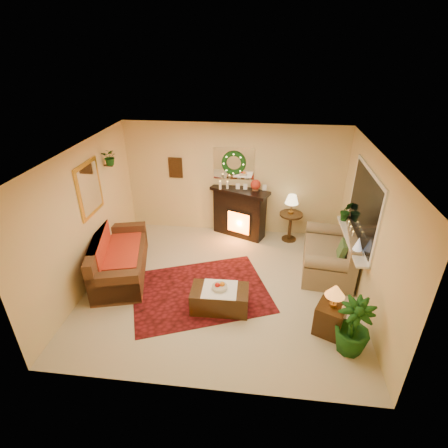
# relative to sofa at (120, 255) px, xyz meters

# --- Properties ---
(floor) EXTENTS (5.00, 5.00, 0.00)m
(floor) POSITION_rel_sofa_xyz_m (2.04, -0.18, -0.43)
(floor) COLOR beige
(floor) RESTS_ON ground
(ceiling) EXTENTS (5.00, 5.00, 0.00)m
(ceiling) POSITION_rel_sofa_xyz_m (2.04, -0.18, 2.17)
(ceiling) COLOR white
(ceiling) RESTS_ON ground
(wall_back) EXTENTS (5.00, 5.00, 0.00)m
(wall_back) POSITION_rel_sofa_xyz_m (2.04, 2.07, 0.87)
(wall_back) COLOR #EFD88C
(wall_back) RESTS_ON ground
(wall_front) EXTENTS (5.00, 5.00, 0.00)m
(wall_front) POSITION_rel_sofa_xyz_m (2.04, -2.43, 0.87)
(wall_front) COLOR #EFD88C
(wall_front) RESTS_ON ground
(wall_left) EXTENTS (4.50, 4.50, 0.00)m
(wall_left) POSITION_rel_sofa_xyz_m (-0.46, -0.18, 0.87)
(wall_left) COLOR #EFD88C
(wall_left) RESTS_ON ground
(wall_right) EXTENTS (4.50, 4.50, 0.00)m
(wall_right) POSITION_rel_sofa_xyz_m (4.54, -0.18, 0.87)
(wall_right) COLOR #EFD88C
(wall_right) RESTS_ON ground
(area_rug) EXTENTS (2.95, 2.60, 0.01)m
(area_rug) POSITION_rel_sofa_xyz_m (1.66, -0.41, -0.42)
(area_rug) COLOR maroon
(area_rug) RESTS_ON floor
(sofa) EXTENTS (1.38, 2.18, 0.87)m
(sofa) POSITION_rel_sofa_xyz_m (0.00, 0.00, 0.00)
(sofa) COLOR #3A2B1E
(sofa) RESTS_ON floor
(red_throw) EXTENTS (0.83, 1.35, 0.02)m
(red_throw) POSITION_rel_sofa_xyz_m (-0.09, 0.12, 0.03)
(red_throw) COLOR red
(red_throw) RESTS_ON sofa
(fireplace) EXTENTS (1.25, 0.82, 1.10)m
(fireplace) POSITION_rel_sofa_xyz_m (2.21, 1.86, 0.12)
(fireplace) COLOR black
(fireplace) RESTS_ON floor
(poinsettia) EXTENTS (0.23, 0.23, 0.23)m
(poinsettia) POSITION_rel_sofa_xyz_m (2.55, 1.84, 0.87)
(poinsettia) COLOR red
(poinsettia) RESTS_ON fireplace
(mantel_candle_a) EXTENTS (0.06, 0.06, 0.19)m
(mantel_candle_a) POSITION_rel_sofa_xyz_m (1.76, 1.81, 0.83)
(mantel_candle_a) COLOR silver
(mantel_candle_a) RESTS_ON fireplace
(mantel_candle_b) EXTENTS (0.06, 0.06, 0.17)m
(mantel_candle_b) POSITION_rel_sofa_xyz_m (1.92, 1.83, 0.83)
(mantel_candle_b) COLOR silver
(mantel_candle_b) RESTS_ON fireplace
(mantel_mirror) EXTENTS (0.92, 0.02, 0.72)m
(mantel_mirror) POSITION_rel_sofa_xyz_m (2.04, 2.05, 1.27)
(mantel_mirror) COLOR white
(mantel_mirror) RESTS_ON wall_back
(wreath) EXTENTS (0.55, 0.11, 0.55)m
(wreath) POSITION_rel_sofa_xyz_m (2.04, 2.01, 1.29)
(wreath) COLOR #194719
(wreath) RESTS_ON wall_back
(wall_art) EXTENTS (0.32, 0.03, 0.48)m
(wall_art) POSITION_rel_sofa_xyz_m (0.69, 2.05, 1.12)
(wall_art) COLOR #381E11
(wall_art) RESTS_ON wall_back
(gold_mirror) EXTENTS (0.03, 0.84, 1.00)m
(gold_mirror) POSITION_rel_sofa_xyz_m (-0.44, 0.12, 1.32)
(gold_mirror) COLOR gold
(gold_mirror) RESTS_ON wall_left
(hanging_plant) EXTENTS (0.33, 0.28, 0.36)m
(hanging_plant) POSITION_rel_sofa_xyz_m (-0.30, 0.87, 1.54)
(hanging_plant) COLOR #194719
(hanging_plant) RESTS_ON wall_left
(loveseat) EXTENTS (1.12, 1.72, 0.94)m
(loveseat) POSITION_rel_sofa_xyz_m (4.10, 0.63, -0.01)
(loveseat) COLOR #7D6D51
(loveseat) RESTS_ON floor
(window_frame) EXTENTS (0.03, 1.86, 1.36)m
(window_frame) POSITION_rel_sofa_xyz_m (4.53, 0.37, 1.12)
(window_frame) COLOR white
(window_frame) RESTS_ON wall_right
(window_glass) EXTENTS (0.02, 1.70, 1.22)m
(window_glass) POSITION_rel_sofa_xyz_m (4.51, 0.37, 1.12)
(window_glass) COLOR black
(window_glass) RESTS_ON wall_right
(window_sill) EXTENTS (0.22, 1.86, 0.04)m
(window_sill) POSITION_rel_sofa_xyz_m (4.42, 0.37, 0.44)
(window_sill) COLOR white
(window_sill) RESTS_ON wall_right
(mini_tree) EXTENTS (0.18, 0.18, 0.27)m
(mini_tree) POSITION_rel_sofa_xyz_m (4.41, -0.10, 0.61)
(mini_tree) COLOR white
(mini_tree) RESTS_ON window_sill
(sill_plant) EXTENTS (0.31, 0.25, 0.56)m
(sill_plant) POSITION_rel_sofa_xyz_m (4.42, 1.11, 0.66)
(sill_plant) COLOR #1D621E
(sill_plant) RESTS_ON window_sill
(side_table_round) EXTENTS (0.68, 0.68, 0.68)m
(side_table_round) POSITION_rel_sofa_xyz_m (3.39, 1.73, -0.11)
(side_table_round) COLOR #392216
(side_table_round) RESTS_ON floor
(lamp_cream) EXTENTS (0.30, 0.30, 0.46)m
(lamp_cream) POSITION_rel_sofa_xyz_m (3.38, 1.74, 0.45)
(lamp_cream) COLOR #FFE4A0
(lamp_cream) RESTS_ON side_table_round
(end_table_square) EXTENTS (0.56, 0.56, 0.52)m
(end_table_square) POSITION_rel_sofa_xyz_m (3.89, -1.15, -0.16)
(end_table_square) COLOR #422815
(end_table_square) RESTS_ON floor
(lamp_tiffany) EXTENTS (0.30, 0.30, 0.45)m
(lamp_tiffany) POSITION_rel_sofa_xyz_m (3.89, -1.15, 0.32)
(lamp_tiffany) COLOR orange
(lamp_tiffany) RESTS_ON end_table_square
(coffee_table) EXTENTS (0.99, 0.56, 0.41)m
(coffee_table) POSITION_rel_sofa_xyz_m (2.08, -0.82, -0.22)
(coffee_table) COLOR black
(coffee_table) RESTS_ON floor
(fruit_bowl) EXTENTS (0.26, 0.26, 0.06)m
(fruit_bowl) POSITION_rel_sofa_xyz_m (2.08, -0.81, 0.02)
(fruit_bowl) COLOR beige
(fruit_bowl) RESTS_ON coffee_table
(floor_palm) EXTENTS (2.03, 2.03, 2.78)m
(floor_palm) POSITION_rel_sofa_xyz_m (4.14, -1.50, 0.02)
(floor_palm) COLOR #183B13
(floor_palm) RESTS_ON floor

